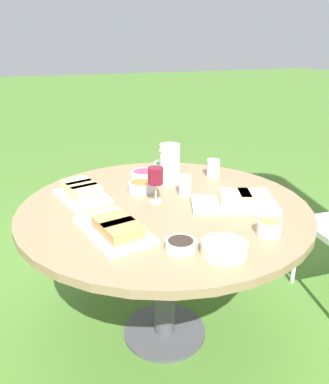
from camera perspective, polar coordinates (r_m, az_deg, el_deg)
ground_plane at (r=2.18m, az=0.00°, el=-20.54°), size 40.00×40.00×0.00m
dining_table at (r=1.80m, az=0.00°, el=-4.54°), size 1.35×1.35×0.76m
water_pitcher at (r=2.00m, az=0.80°, el=4.31°), size 0.12×0.11×0.22m
wine_glass at (r=1.73m, az=-1.39°, el=2.25°), size 0.07×0.07×0.17m
platter_bread_main at (r=1.49m, az=-7.42°, el=-5.52°), size 0.25×0.39×0.06m
platter_charcuterie at (r=1.76m, az=11.38°, el=-1.31°), size 0.43×0.34×0.07m
platter_sandwich_side at (r=1.86m, az=-12.46°, el=0.05°), size 0.24×0.31×0.08m
bowl_fries at (r=1.53m, az=15.67°, el=-5.16°), size 0.09×0.09×0.06m
bowl_salad at (r=2.20m, az=0.28°, el=3.86°), size 0.15×0.15×0.06m
bowl_olives at (r=1.37m, az=2.48°, el=-8.01°), size 0.11×0.11×0.04m
bowl_dip_red at (r=2.09m, az=-3.18°, el=2.68°), size 0.14×0.14×0.04m
bowl_dip_cream at (r=1.36m, az=9.10°, el=-8.40°), size 0.17×0.17×0.05m
bowl_roasted_veg at (r=1.90m, az=-3.59°, el=0.90°), size 0.13×0.13×0.05m
cup_water_near at (r=1.85m, az=3.12°, el=1.02°), size 0.06×0.06×0.10m
cup_water_far at (r=2.14m, az=7.44°, el=3.66°), size 0.07×0.07×0.10m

